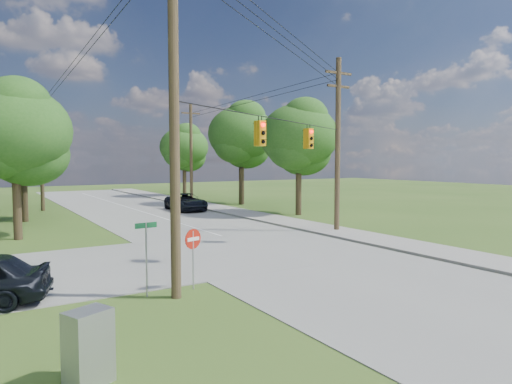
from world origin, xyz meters
TOP-DOWN VIEW (x-y plane):
  - ground at (0.00, 0.00)m, footprint 140.00×140.00m
  - main_road at (2.00, 5.00)m, footprint 10.00×100.00m
  - sidewalk_east at (8.70, 5.00)m, footprint 2.60×100.00m
  - pole_sw at (-4.60, 0.40)m, footprint 2.00×0.32m
  - pole_ne at (8.90, 8.00)m, footprint 2.00×0.32m
  - pole_north_e at (8.90, 30.00)m, footprint 2.00×0.32m
  - pole_north_w at (-5.00, 30.00)m, footprint 2.00×0.32m
  - power_lines at (1.50, 11.54)m, footprint 13.93×29.62m
  - traffic_signals at (2.55, 4.43)m, footprint 4.91×3.27m
  - tree_w_near at (-8.00, 15.00)m, footprint 6.00×6.00m
  - tree_w_mid at (-7.00, 23.00)m, footprint 6.40×6.40m
  - tree_e_near at (12.00, 16.00)m, footprint 6.20×6.20m
  - tree_e_mid at (12.50, 26.00)m, footprint 6.60×6.60m
  - tree_e_far at (11.50, 38.00)m, footprint 5.80×5.80m
  - car_main_north at (5.50, 23.43)m, footprint 2.67×5.40m
  - control_cabinet at (-8.16, -4.00)m, footprint 0.99×0.87m
  - do_not_enter_sign at (-3.75, 1.00)m, footprint 0.66×0.24m
  - street_name_sign at (-5.36, 1.00)m, footprint 0.72×0.08m

SIDE VIEW (x-z plane):
  - ground at x=0.00m, z-range 0.00..0.00m
  - main_road at x=2.00m, z-range 0.00..0.03m
  - sidewalk_east at x=8.70m, z-range 0.00..0.12m
  - control_cabinet at x=-8.16m, z-range 0.00..1.48m
  - car_main_north at x=5.50m, z-range 0.03..1.50m
  - do_not_enter_sign at x=-3.75m, z-range 0.49..2.56m
  - street_name_sign at x=-5.36m, z-range 0.35..2.75m
  - pole_north_e at x=8.90m, z-range 0.13..10.13m
  - pole_north_w at x=-5.00m, z-range 0.13..10.13m
  - pole_ne at x=8.90m, z-range 0.22..10.72m
  - traffic_signals at x=2.55m, z-range 4.97..6.02m
  - tree_e_far at x=11.50m, z-range 1.76..10.08m
  - tree_w_near at x=-8.00m, z-range 1.72..10.12m
  - pole_sw at x=-4.60m, z-range 0.23..12.23m
  - tree_e_near at x=12.00m, z-range 1.85..10.66m
  - tree_w_mid at x=-7.00m, z-range 1.97..11.19m
  - tree_e_mid at x=12.50m, z-range 2.09..11.73m
  - power_lines at x=1.50m, z-range 6.69..11.62m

